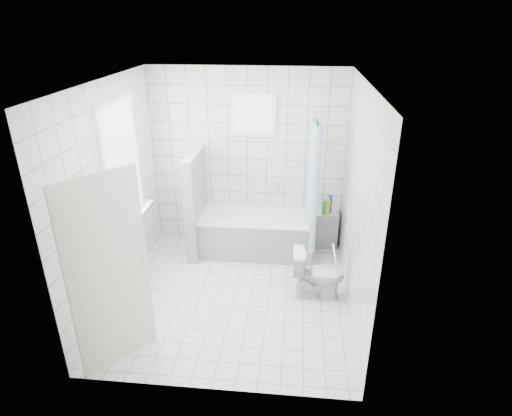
# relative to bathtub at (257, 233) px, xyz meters

# --- Properties ---
(ground) EXTENTS (3.00, 3.00, 0.00)m
(ground) POSITION_rel_bathtub_xyz_m (-0.18, -1.12, -0.29)
(ground) COLOR white
(ground) RESTS_ON ground
(ceiling) EXTENTS (3.00, 3.00, 0.00)m
(ceiling) POSITION_rel_bathtub_xyz_m (-0.18, -1.12, 2.31)
(ceiling) COLOR white
(ceiling) RESTS_ON ground
(wall_back) EXTENTS (2.80, 0.02, 2.60)m
(wall_back) POSITION_rel_bathtub_xyz_m (-0.18, 0.38, 1.01)
(wall_back) COLOR white
(wall_back) RESTS_ON ground
(wall_front) EXTENTS (2.80, 0.02, 2.60)m
(wall_front) POSITION_rel_bathtub_xyz_m (-0.18, -2.62, 1.01)
(wall_front) COLOR white
(wall_front) RESTS_ON ground
(wall_left) EXTENTS (0.02, 3.00, 2.60)m
(wall_left) POSITION_rel_bathtub_xyz_m (-1.58, -1.12, 1.01)
(wall_left) COLOR white
(wall_left) RESTS_ON ground
(wall_right) EXTENTS (0.02, 3.00, 2.60)m
(wall_right) POSITION_rel_bathtub_xyz_m (1.22, -1.12, 1.01)
(wall_right) COLOR white
(wall_right) RESTS_ON ground
(window_left) EXTENTS (0.01, 0.90, 1.40)m
(window_left) POSITION_rel_bathtub_xyz_m (-1.53, -0.82, 1.31)
(window_left) COLOR white
(window_left) RESTS_ON wall_left
(window_back) EXTENTS (0.50, 0.01, 0.50)m
(window_back) POSITION_rel_bathtub_xyz_m (-0.08, 0.33, 1.66)
(window_back) COLOR white
(window_back) RESTS_ON wall_back
(window_sill) EXTENTS (0.18, 1.02, 0.08)m
(window_sill) POSITION_rel_bathtub_xyz_m (-1.49, -0.82, 0.57)
(window_sill) COLOR white
(window_sill) RESTS_ON wall_left
(door) EXTENTS (0.54, 0.64, 2.00)m
(door) POSITION_rel_bathtub_xyz_m (-1.17, -2.30, 0.71)
(door) COLOR silver
(door) RESTS_ON ground
(bathtub) EXTENTS (1.62, 0.77, 0.58)m
(bathtub) POSITION_rel_bathtub_xyz_m (0.00, 0.00, 0.00)
(bathtub) COLOR white
(bathtub) RESTS_ON ground
(partition_wall) EXTENTS (0.15, 0.85, 1.50)m
(partition_wall) POSITION_rel_bathtub_xyz_m (-0.87, -0.05, 0.46)
(partition_wall) COLOR white
(partition_wall) RESTS_ON ground
(tiled_ledge) EXTENTS (0.40, 0.24, 0.55)m
(tiled_ledge) POSITION_rel_bathtub_xyz_m (0.98, 0.26, -0.02)
(tiled_ledge) COLOR white
(tiled_ledge) RESTS_ON ground
(toilet) EXTENTS (0.64, 0.38, 0.64)m
(toilet) POSITION_rel_bathtub_xyz_m (0.85, -1.05, 0.03)
(toilet) COLOR white
(toilet) RESTS_ON ground
(curtain_rod) EXTENTS (0.02, 0.80, 0.02)m
(curtain_rod) POSITION_rel_bathtub_xyz_m (0.75, -0.02, 1.71)
(curtain_rod) COLOR silver
(curtain_rod) RESTS_ON wall_back
(shower_curtain) EXTENTS (0.14, 0.48, 1.78)m
(shower_curtain) POSITION_rel_bathtub_xyz_m (0.75, -0.15, 0.81)
(shower_curtain) COLOR #41A7BF
(shower_curtain) RESTS_ON curtain_rod
(tub_faucet) EXTENTS (0.18, 0.06, 0.06)m
(tub_faucet) POSITION_rel_bathtub_xyz_m (0.10, 0.34, 0.56)
(tub_faucet) COLOR silver
(tub_faucet) RESTS_ON wall_back
(sill_bottles) EXTENTS (0.13, 0.42, 0.27)m
(sill_bottles) POSITION_rel_bathtub_xyz_m (-1.48, -1.04, 0.71)
(sill_bottles) COLOR white
(sill_bottles) RESTS_ON window_sill
(ledge_bottles) EXTENTS (0.15, 0.16, 0.28)m
(ledge_bottles) POSITION_rel_bathtub_xyz_m (1.01, 0.21, 0.38)
(ledge_bottles) COLOR gold
(ledge_bottles) RESTS_ON tiled_ledge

